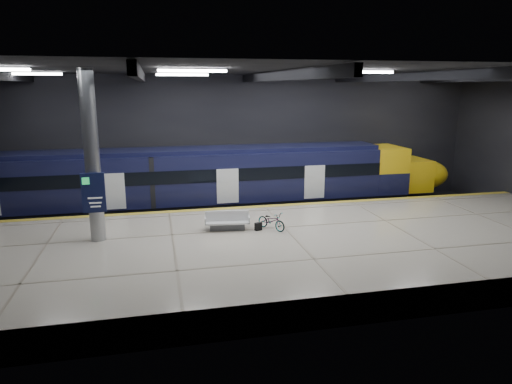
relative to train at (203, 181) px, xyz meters
name	(u,v)px	position (x,y,z in m)	size (l,w,h in m)	color
ground	(278,243)	(2.96, -5.50, -2.06)	(30.00, 30.00, 0.00)	black
room_shell	(279,122)	(2.96, -5.49, 3.66)	(30.10, 16.10, 8.05)	black
platform	(294,250)	(2.96, -8.00, -1.51)	(30.00, 11.00, 1.10)	beige
safety_strip	(265,206)	(2.96, -2.75, -0.95)	(30.00, 0.40, 0.01)	gold
rails	(254,211)	(2.96, 0.00, -1.98)	(30.00, 1.52, 0.16)	gray
train	(203,181)	(0.00, 0.00, 0.00)	(29.40, 2.84, 3.79)	black
bench	(227,223)	(0.39, -6.29, -0.65)	(2.05, 1.05, 0.87)	#595B60
bicycle	(271,221)	(2.31, -6.70, -0.56)	(0.53, 1.53, 0.80)	#99999E
pannier_bag	(258,227)	(1.71, -6.70, -0.78)	(0.30, 0.18, 0.35)	black
info_column	(92,160)	(-5.04, -6.52, 2.40)	(0.90, 0.78, 6.90)	#9EA0A5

